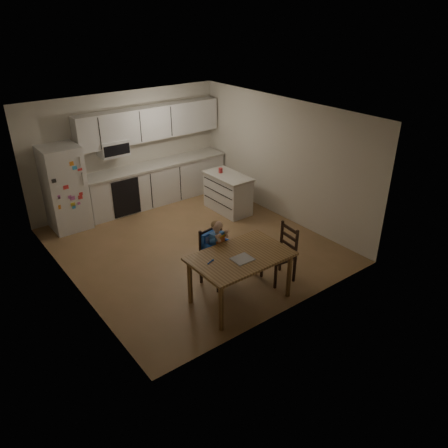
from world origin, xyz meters
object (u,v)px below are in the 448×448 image
refrigerator (65,188)px  red_cup (221,170)px  kitchen_island (228,193)px  chair_side (284,250)px  chair_booster (215,245)px  dining_table (240,261)px

refrigerator → red_cup: refrigerator is taller
kitchen_island → chair_side: chair_side is taller
red_cup → chair_booster: (-1.81, -2.27, -0.21)m
refrigerator → chair_side: 4.53m
red_cup → chair_side: size_ratio=0.11×
refrigerator → chair_booster: 3.60m
kitchen_island → chair_side: size_ratio=1.19×
refrigerator → dining_table: 4.19m
chair_booster → chair_side: 1.12m
kitchen_island → refrigerator: bearing=156.4°
kitchen_island → dining_table: size_ratio=0.77×
red_cup → refrigerator: bearing=159.4°
kitchen_island → chair_booster: bearing=-131.9°
red_cup → dining_table: (-1.80, -2.89, -0.20)m
dining_table → chair_booster: bearing=90.7°
refrigerator → kitchen_island: bearing=-23.6°
refrigerator → chair_booster: refrigerator is taller
red_cup → dining_table: bearing=-122.0°
dining_table → chair_side: (0.94, 0.04, -0.15)m
chair_side → red_cup: bearing=170.2°
chair_side → refrigerator: bearing=-144.7°
red_cup → chair_booster: 2.91m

